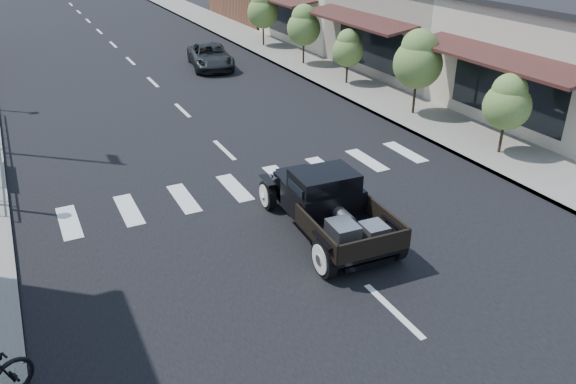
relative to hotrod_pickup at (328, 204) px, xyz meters
name	(u,v)px	position (x,y,z in m)	size (l,w,h in m)	color
ground	(323,244)	(-0.37, -0.43, -0.85)	(120.00, 120.00, 0.00)	black
road	(164,93)	(-0.37, 14.57, -0.84)	(14.00, 80.00, 0.02)	black
road_markings	(197,125)	(-0.37, 9.57, -0.85)	(12.00, 60.00, 0.06)	silver
sidewalk_right	(322,71)	(8.13, 14.57, -0.77)	(3.00, 80.00, 0.15)	#99978B
storefront_mid	(449,25)	(14.63, 12.57, 1.40)	(10.00, 9.00, 4.50)	gray
storefront_far	(356,3)	(14.63, 21.57, 1.40)	(10.00, 9.00, 4.50)	beige
small_tree_a	(505,115)	(7.93, 1.89, 0.61)	(1.58, 1.58, 2.63)	#587736
small_tree_b	(417,74)	(7.93, 6.64, 0.93)	(1.96, 1.96, 3.26)	#587736
small_tree_c	(348,57)	(7.93, 11.80, 0.53)	(1.48, 1.48, 2.46)	#587736
small_tree_d	(304,35)	(7.93, 16.27, 0.80)	(1.80, 1.80, 3.00)	#587736
small_tree_e	(263,19)	(7.93, 21.59, 0.89)	(1.91, 1.91, 3.18)	#587736
hotrod_pickup	(328,204)	(0.00, 0.00, 0.00)	(2.29, 4.90, 1.70)	black
second_car	(210,57)	(3.22, 18.09, -0.23)	(2.04, 4.43, 1.23)	black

